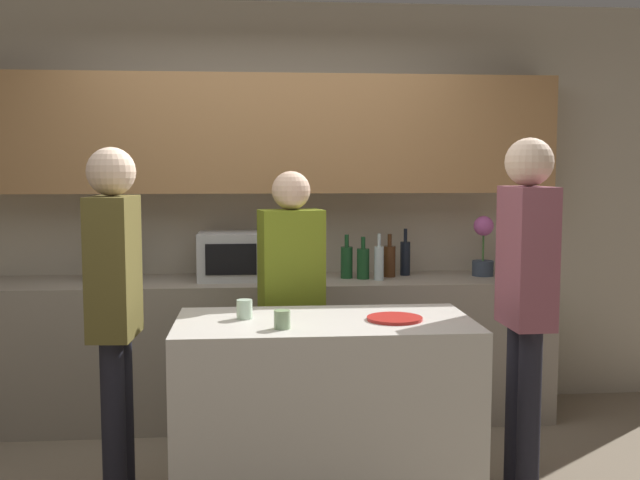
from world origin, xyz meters
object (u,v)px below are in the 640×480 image
object	(u,v)px
potted_plant	(483,246)
bottle_1	(363,263)
bottle_2	(379,262)
cup_0	(282,319)
microwave	(240,256)
bottle_0	(347,262)
bottle_4	(405,257)
plate_on_island	(395,318)
person_left	(291,290)
person_center	(526,284)
cup_1	(244,309)
toaster	(117,266)
person_right	(115,296)
bottle_3	(389,261)

from	to	relation	value
potted_plant	bottle_1	distance (m)	0.81
bottle_2	cup_0	bearing A→B (deg)	-115.54
potted_plant	bottle_2	world-z (taller)	potted_plant
microwave	bottle_0	distance (m)	0.69
bottle_4	plate_on_island	world-z (taller)	bottle_4
microwave	bottle_2	world-z (taller)	microwave
microwave	bottle_1	world-z (taller)	microwave
bottle_0	person_left	xyz separation A→B (m)	(-0.39, -0.69, -0.07)
plate_on_island	person_center	distance (m)	0.67
bottle_1	person_left	world-z (taller)	person_left
cup_1	person_left	xyz separation A→B (m)	(0.25, 0.56, -0.01)
toaster	person_center	distance (m)	2.53
potted_plant	bottle_1	world-z (taller)	potted_plant
bottle_1	bottle_0	bearing A→B (deg)	160.45
person_right	plate_on_island	bearing A→B (deg)	89.12
bottle_2	person_right	bearing A→B (deg)	-141.44
plate_on_island	bottle_1	bearing A→B (deg)	88.22
bottle_0	bottle_3	size ratio (longest dim) A/B	1.01
bottle_1	person_center	xyz separation A→B (m)	(0.61, -1.25, 0.05)
bottle_3	person_right	bearing A→B (deg)	-140.13
person_left	cup_1	bearing A→B (deg)	54.60
plate_on_island	potted_plant	bearing A→B (deg)	58.41
bottle_4	cup_1	bearing A→B (deg)	-127.52
microwave	person_center	xyz separation A→B (m)	(1.40, -1.31, 0.00)
bottle_3	person_left	xyz separation A→B (m)	(-0.67, -0.72, -0.07)
potted_plant	toaster	bearing A→B (deg)	180.00
toaster	person_right	world-z (taller)	person_right
bottle_3	bottle_4	bearing A→B (deg)	30.91
microwave	potted_plant	distance (m)	1.59
plate_on_island	bottle_3	bearing A→B (deg)	80.77
toaster	plate_on_island	bearing A→B (deg)	-42.22
microwave	person_center	world-z (taller)	person_center
bottle_1	person_right	size ratio (longest dim) A/B	0.16
bottle_0	person_center	bearing A→B (deg)	-61.00
bottle_4	person_left	world-z (taller)	person_left
bottle_3	microwave	bearing A→B (deg)	-179.82
potted_plant	bottle_1	xyz separation A→B (m)	(-0.81, -0.07, -0.09)
bottle_0	cup_1	world-z (taller)	bottle_0
bottle_3	plate_on_island	bearing A→B (deg)	-99.23
bottle_3	potted_plant	bearing A→B (deg)	-0.14
person_left	person_right	bearing A→B (deg)	21.37
bottle_2	cup_1	size ratio (longest dim) A/B	3.27
bottle_2	cup_1	distance (m)	1.42
toaster	bottle_3	bearing A→B (deg)	0.05
bottle_4	plate_on_island	bearing A→B (deg)	-103.29
microwave	bottle_4	size ratio (longest dim) A/B	1.68
cup_0	cup_1	size ratio (longest dim) A/B	0.91
bottle_3	bottle_4	size ratio (longest dim) A/B	0.91
cup_0	bottle_1	bearing A→B (deg)	68.50
toaster	bottle_3	distance (m)	1.74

